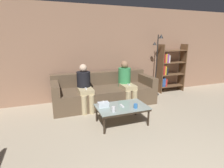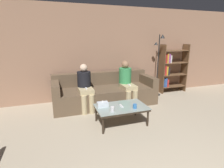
{
  "view_description": "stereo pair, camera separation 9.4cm",
  "coord_description": "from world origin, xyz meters",
  "px_view_note": "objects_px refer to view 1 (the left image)",
  "views": [
    {
      "loc": [
        -1.33,
        -0.7,
        1.73
      ],
      "look_at": [
        0.0,
        2.96,
        0.71
      ],
      "focal_mm": 28.0,
      "sensor_mm": 36.0,
      "label": 1
    },
    {
      "loc": [
        -1.24,
        -0.73,
        1.73
      ],
      "look_at": [
        0.0,
        2.96,
        0.71
      ],
      "focal_mm": 28.0,
      "sensor_mm": 36.0,
      "label": 2
    }
  ],
  "objects_px": {
    "bookshelf": "(168,69)",
    "standing_lamp": "(157,59)",
    "couch": "(104,93)",
    "coffee_table": "(122,108)",
    "cup_near_left": "(136,106)",
    "seated_person_mid_left": "(126,81)",
    "cup_near_right": "(113,109)",
    "game_remote": "(122,106)",
    "seated_person_left_end": "(85,86)",
    "tissue_box": "(103,104)"
  },
  "relations": [
    {
      "from": "seated_person_mid_left",
      "to": "cup_near_right",
      "type": "bearing_deg",
      "value": -123.59
    },
    {
      "from": "couch",
      "to": "coffee_table",
      "type": "bearing_deg",
      "value": -89.94
    },
    {
      "from": "tissue_box",
      "to": "seated_person_left_end",
      "type": "xyz_separation_m",
      "value": [
        -0.19,
        0.93,
        0.17
      ]
    },
    {
      "from": "cup_near_left",
      "to": "seated_person_mid_left",
      "type": "bearing_deg",
      "value": 74.37
    },
    {
      "from": "couch",
      "to": "game_remote",
      "type": "xyz_separation_m",
      "value": [
        0.0,
        -1.24,
        0.09
      ]
    },
    {
      "from": "bookshelf",
      "to": "standing_lamp",
      "type": "distance_m",
      "value": 0.68
    },
    {
      "from": "seated_person_mid_left",
      "to": "game_remote",
      "type": "bearing_deg",
      "value": -118.39
    },
    {
      "from": "cup_near_right",
      "to": "coffee_table",
      "type": "bearing_deg",
      "value": 37.82
    },
    {
      "from": "coffee_table",
      "to": "standing_lamp",
      "type": "relative_size",
      "value": 0.56
    },
    {
      "from": "coffee_table",
      "to": "standing_lamp",
      "type": "distance_m",
      "value": 2.4
    },
    {
      "from": "couch",
      "to": "game_remote",
      "type": "bearing_deg",
      "value": -89.94
    },
    {
      "from": "couch",
      "to": "standing_lamp",
      "type": "height_order",
      "value": "standing_lamp"
    },
    {
      "from": "game_remote",
      "to": "seated_person_mid_left",
      "type": "distance_m",
      "value": 1.18
    },
    {
      "from": "couch",
      "to": "cup_near_right",
      "type": "relative_size",
      "value": 25.81
    },
    {
      "from": "couch",
      "to": "standing_lamp",
      "type": "bearing_deg",
      "value": 6.56
    },
    {
      "from": "game_remote",
      "to": "bookshelf",
      "type": "relative_size",
      "value": 0.1
    },
    {
      "from": "coffee_table",
      "to": "couch",
      "type": "bearing_deg",
      "value": 90.06
    },
    {
      "from": "cup_near_left",
      "to": "standing_lamp",
      "type": "relative_size",
      "value": 0.05
    },
    {
      "from": "game_remote",
      "to": "tissue_box",
      "type": "bearing_deg",
      "value": 164.93
    },
    {
      "from": "standing_lamp",
      "to": "couch",
      "type": "bearing_deg",
      "value": -173.44
    },
    {
      "from": "coffee_table",
      "to": "seated_person_left_end",
      "type": "bearing_deg",
      "value": 118.37
    },
    {
      "from": "tissue_box",
      "to": "standing_lamp",
      "type": "xyz_separation_m",
      "value": [
        2.12,
        1.34,
        0.7
      ]
    },
    {
      "from": "game_remote",
      "to": "standing_lamp",
      "type": "relative_size",
      "value": 0.08
    },
    {
      "from": "bookshelf",
      "to": "cup_near_left",
      "type": "bearing_deg",
      "value": -139.91
    },
    {
      "from": "seated_person_left_end",
      "to": "seated_person_mid_left",
      "type": "distance_m",
      "value": 1.11
    },
    {
      "from": "tissue_box",
      "to": "bookshelf",
      "type": "bearing_deg",
      "value": 28.96
    },
    {
      "from": "tissue_box",
      "to": "seated_person_left_end",
      "type": "bearing_deg",
      "value": 101.41
    },
    {
      "from": "bookshelf",
      "to": "seated_person_mid_left",
      "type": "xyz_separation_m",
      "value": [
        -1.76,
        -0.56,
        -0.14
      ]
    },
    {
      "from": "coffee_table",
      "to": "game_remote",
      "type": "relative_size",
      "value": 6.89
    },
    {
      "from": "cup_near_right",
      "to": "seated_person_mid_left",
      "type": "distance_m",
      "value": 1.48
    },
    {
      "from": "standing_lamp",
      "to": "seated_person_mid_left",
      "type": "relative_size",
      "value": 1.6
    },
    {
      "from": "cup_near_left",
      "to": "bookshelf",
      "type": "xyz_separation_m",
      "value": [
        2.09,
        1.76,
        0.34
      ]
    },
    {
      "from": "cup_near_right",
      "to": "game_remote",
      "type": "distance_m",
      "value": 0.33
    },
    {
      "from": "seated_person_left_end",
      "to": "standing_lamp",
      "type": "bearing_deg",
      "value": 10.09
    },
    {
      "from": "cup_near_left",
      "to": "standing_lamp",
      "type": "xyz_separation_m",
      "value": [
        1.54,
        1.62,
        0.71
      ]
    },
    {
      "from": "cup_near_left",
      "to": "standing_lamp",
      "type": "bearing_deg",
      "value": 46.45
    },
    {
      "from": "coffee_table",
      "to": "cup_near_left",
      "type": "xyz_separation_m",
      "value": [
        0.21,
        -0.18,
        0.08
      ]
    },
    {
      "from": "couch",
      "to": "coffee_table",
      "type": "xyz_separation_m",
      "value": [
        0.0,
        -1.24,
        0.04
      ]
    },
    {
      "from": "cup_near_left",
      "to": "bookshelf",
      "type": "distance_m",
      "value": 2.76
    },
    {
      "from": "coffee_table",
      "to": "tissue_box",
      "type": "distance_m",
      "value": 0.39
    },
    {
      "from": "tissue_box",
      "to": "seated_person_mid_left",
      "type": "bearing_deg",
      "value": 45.11
    },
    {
      "from": "standing_lamp",
      "to": "seated_person_mid_left",
      "type": "xyz_separation_m",
      "value": [
        -1.2,
        -0.42,
        -0.51
      ]
    },
    {
      "from": "coffee_table",
      "to": "cup_near_right",
      "type": "bearing_deg",
      "value": -142.18
    },
    {
      "from": "game_remote",
      "to": "seated_person_mid_left",
      "type": "relative_size",
      "value": 0.13
    },
    {
      "from": "bookshelf",
      "to": "coffee_table",
      "type": "bearing_deg",
      "value": -145.62
    },
    {
      "from": "couch",
      "to": "bookshelf",
      "type": "bearing_deg",
      "value": 8.47
    },
    {
      "from": "cup_near_left",
      "to": "bookshelf",
      "type": "height_order",
      "value": "bookshelf"
    },
    {
      "from": "coffee_table",
      "to": "seated_person_mid_left",
      "type": "relative_size",
      "value": 0.9
    },
    {
      "from": "couch",
      "to": "cup_near_right",
      "type": "distance_m",
      "value": 1.47
    },
    {
      "from": "cup_near_left",
      "to": "cup_near_right",
      "type": "height_order",
      "value": "cup_near_right"
    }
  ]
}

